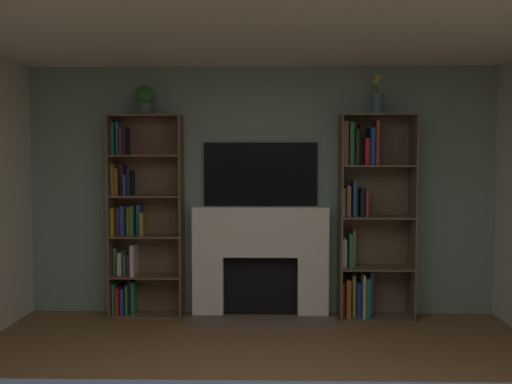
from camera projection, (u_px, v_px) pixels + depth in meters
name	position (u px, v px, depth m)	size (l,w,h in m)	color
wall_back_accent	(261.00, 191.00, 5.71)	(4.96, 0.06, 2.57)	gray
fireplace	(260.00, 258.00, 5.60)	(1.48, 0.53, 1.13)	silver
tv	(261.00, 174.00, 5.64)	(1.17, 0.06, 0.65)	black
bookshelf_left	(139.00, 221.00, 5.63)	(0.74, 0.29, 2.06)	brown
bookshelf_right	(366.00, 217.00, 5.54)	(0.74, 0.34, 2.06)	brown
potted_plant	(145.00, 99.00, 5.51)	(0.19, 0.19, 0.29)	#49595F
vase_with_flowers	(377.00, 100.00, 5.45)	(0.11, 0.11, 0.40)	teal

